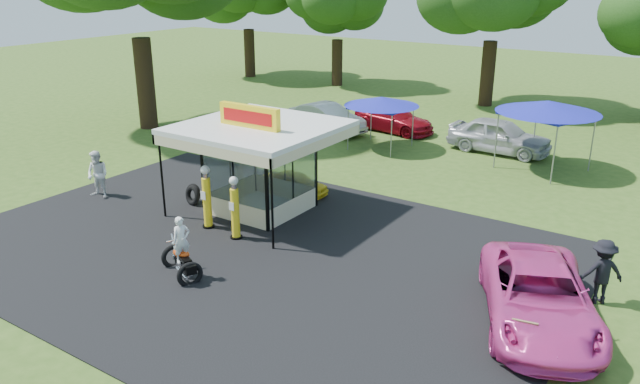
% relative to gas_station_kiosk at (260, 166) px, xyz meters
% --- Properties ---
extents(ground, '(120.00, 120.00, 0.00)m').
position_rel_gas_station_kiosk_xyz_m(ground, '(2.00, -4.99, -1.78)').
color(ground, '#36551A').
rests_on(ground, ground).
extents(asphalt_apron, '(20.00, 14.00, 0.04)m').
position_rel_gas_station_kiosk_xyz_m(asphalt_apron, '(2.00, -2.99, -1.76)').
color(asphalt_apron, black).
rests_on(asphalt_apron, ground).
extents(gas_station_kiosk, '(5.40, 5.40, 4.18)m').
position_rel_gas_station_kiosk_xyz_m(gas_station_kiosk, '(0.00, 0.00, 0.00)').
color(gas_station_kiosk, white).
rests_on(gas_station_kiosk, ground).
extents(gas_pump_left, '(0.44, 0.44, 2.34)m').
position_rel_gas_station_kiosk_xyz_m(gas_pump_left, '(-0.50, -2.39, -0.66)').
color(gas_pump_left, black).
rests_on(gas_pump_left, ground).
extents(gas_pump_right, '(0.42, 0.42, 2.26)m').
position_rel_gas_station_kiosk_xyz_m(gas_pump_right, '(0.96, -2.56, -0.70)').
color(gas_pump_right, black).
rests_on(gas_pump_right, ground).
extents(motorcycle, '(1.78, 1.39, 2.03)m').
position_rel_gas_station_kiosk_xyz_m(motorcycle, '(1.47, -5.56, -0.99)').
color(motorcycle, black).
rests_on(motorcycle, ground).
extents(spare_tires, '(0.99, 0.65, 0.83)m').
position_rel_gas_station_kiosk_xyz_m(spare_tires, '(-2.65, -0.98, -1.38)').
color(spare_tires, black).
rests_on(spare_tires, ground).
extents(a_frame_sign, '(0.63, 0.63, 1.06)m').
position_rel_gas_station_kiosk_xyz_m(a_frame_sign, '(11.19, -3.91, -1.24)').
color(a_frame_sign, '#593819').
rests_on(a_frame_sign, ground).
extents(kiosk_car, '(2.82, 1.13, 0.96)m').
position_rel_gas_station_kiosk_xyz_m(kiosk_car, '(-0.00, 2.21, -1.30)').
color(kiosk_car, yellow).
rests_on(kiosk_car, ground).
extents(pink_sedan, '(4.72, 6.28, 1.58)m').
position_rel_gas_station_kiosk_xyz_m(pink_sedan, '(11.06, -2.30, -0.99)').
color(pink_sedan, '#E43E9C').
rests_on(pink_sedan, ground).
extents(spectator_west, '(1.05, 0.88, 1.92)m').
position_rel_gas_station_kiosk_xyz_m(spectator_west, '(-6.38, -2.49, -0.82)').
color(spectator_west, white).
rests_on(spectator_west, ground).
extents(spectator_east_a, '(1.40, 1.26, 1.88)m').
position_rel_gas_station_kiosk_xyz_m(spectator_east_a, '(12.17, -0.20, -0.84)').
color(spectator_east_a, black).
rests_on(spectator_east_a, ground).
extents(bg_car_a, '(5.02, 2.62, 1.57)m').
position_rel_gas_station_kiosk_xyz_m(bg_car_a, '(-4.56, 11.57, -1.00)').
color(bg_car_a, silver).
rests_on(bg_car_a, ground).
extents(bg_car_b, '(5.07, 2.61, 1.41)m').
position_rel_gas_station_kiosk_xyz_m(bg_car_b, '(-1.50, 13.75, -1.08)').
color(bg_car_b, maroon).
rests_on(bg_car_b, ground).
extents(bg_car_c, '(5.14, 2.22, 1.73)m').
position_rel_gas_station_kiosk_xyz_m(bg_car_c, '(4.89, 12.87, -0.92)').
color(bg_car_c, '#B6B7BC').
rests_on(bg_car_c, ground).
extents(tent_west, '(3.80, 3.80, 2.66)m').
position_rel_gas_station_kiosk_xyz_m(tent_west, '(-0.45, 10.29, 0.62)').
color(tent_west, gray).
rests_on(tent_west, ground).
extents(tent_east, '(4.59, 4.59, 3.21)m').
position_rel_gas_station_kiosk_xyz_m(tent_east, '(7.46, 11.22, 1.12)').
color(tent_east, gray).
rests_on(tent_east, ground).
extents(oak_far_b, '(8.18, 8.18, 9.75)m').
position_rel_gas_station_kiosk_xyz_m(oak_far_b, '(-12.02, 24.37, 4.44)').
color(oak_far_b, black).
rests_on(oak_far_b, ground).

